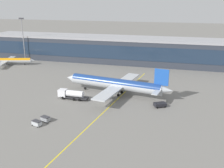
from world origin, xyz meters
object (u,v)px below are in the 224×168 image
at_px(baggage_cart_0, 37,123).
at_px(main_airliner, 116,84).
at_px(pushback_tug, 160,104).
at_px(baggage_cart_1, 45,119).
at_px(fuel_tanker, 71,94).
at_px(commuter_jet_far, 7,60).

bearing_deg(baggage_cart_0, main_airliner, 64.00).
bearing_deg(pushback_tug, baggage_cart_1, -147.81).
xyz_separation_m(fuel_tanker, commuter_jet_far, (-53.74, 38.14, 0.67)).
distance_m(baggage_cart_1, commuter_jet_far, 78.05).
bearing_deg(commuter_jet_far, pushback_tug, -23.78).
bearing_deg(baggage_cart_0, fuel_tanker, 87.49).
bearing_deg(baggage_cart_1, main_airliner, 63.14).
height_order(fuel_tanker, pushback_tug, fuel_tanker).
distance_m(main_airliner, pushback_tug, 18.94).
bearing_deg(pushback_tug, fuel_tanker, -178.29).
relative_size(main_airliner, baggage_cart_0, 14.03).
height_order(main_airliner, commuter_jet_far, main_airliner).
height_order(fuel_tanker, baggage_cart_0, fuel_tanker).
bearing_deg(pushback_tug, commuter_jet_far, 156.22).
relative_size(main_airliner, pushback_tug, 9.46).
xyz_separation_m(pushback_tug, baggage_cart_1, (-30.71, -19.33, -0.07)).
relative_size(fuel_tanker, baggage_cart_1, 3.63).
height_order(main_airliner, baggage_cart_1, main_airliner).
height_order(baggage_cart_0, baggage_cart_1, same).
bearing_deg(main_airliner, baggage_cart_0, -116.00).
distance_m(baggage_cart_0, baggage_cart_1, 3.20).
bearing_deg(fuel_tanker, baggage_cart_0, -92.51).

